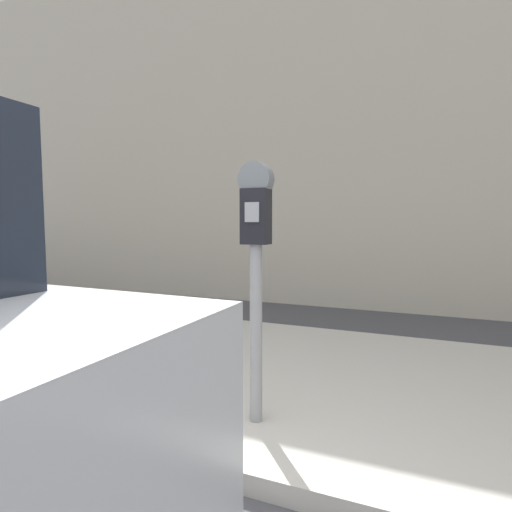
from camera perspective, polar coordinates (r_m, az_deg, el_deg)
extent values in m
cube|color=#BCB7AD|center=(3.49, 3.55, -16.63)|extent=(24.00, 2.80, 0.12)
cube|color=beige|center=(6.66, 13.34, 19.40)|extent=(24.00, 0.30, 6.07)
cylinder|color=gray|center=(2.45, 0.00, -11.06)|extent=(0.08, 0.08, 1.08)
cube|color=black|center=(2.36, 0.00, 5.65)|extent=(0.16, 0.12, 0.33)
cube|color=gray|center=(2.30, -0.58, 6.28)|extent=(0.09, 0.01, 0.11)
cylinder|color=slate|center=(2.37, 0.00, 10.91)|extent=(0.20, 0.09, 0.20)
cylinder|color=black|center=(2.10, -29.29, -23.95)|extent=(0.68, 0.24, 0.68)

